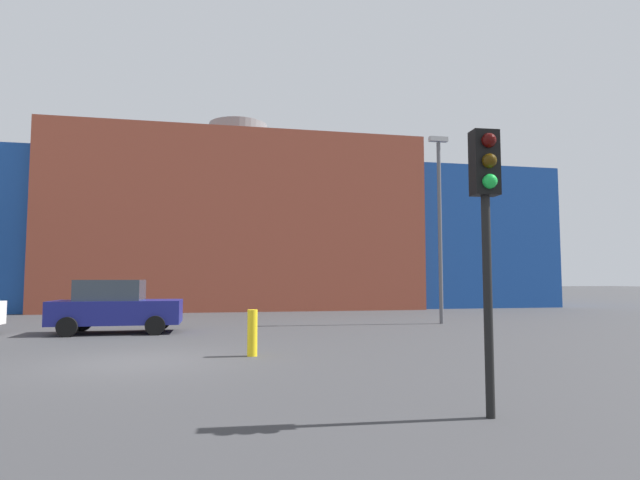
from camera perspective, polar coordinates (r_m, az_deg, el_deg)
ground_plane at (r=12.25m, az=-19.92°, el=-12.73°), size 200.00×200.00×0.00m
building_backdrop at (r=35.09m, az=-9.30°, el=0.83°), size 40.97×12.98×12.45m
parked_car_2 at (r=18.69m, az=-21.94°, el=-6.95°), size 4.15×2.04×1.80m
traffic_light_near_right at (r=7.28m, az=18.16°, el=3.84°), size 0.37×0.37×3.87m
bollard_yellow_0 at (r=12.41m, az=-7.61°, el=-10.29°), size 0.24×0.24×1.10m
street_lamp at (r=21.74m, az=13.28°, el=2.59°), size 0.80×0.24×7.80m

